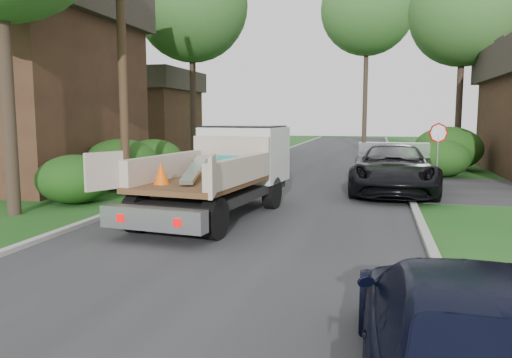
{
  "coord_description": "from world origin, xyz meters",
  "views": [
    {
      "loc": [
        2.95,
        -10.72,
        2.71
      ],
      "look_at": [
        0.13,
        0.99,
        1.2
      ],
      "focal_mm": 35.0,
      "sensor_mm": 36.0,
      "label": 1
    }
  ],
  "objects": [
    {
      "name": "ground",
      "position": [
        0.0,
        0.0,
        0.0
      ],
      "size": [
        120.0,
        120.0,
        0.0
      ],
      "primitive_type": "plane",
      "color": "#184814",
      "rests_on": "ground"
    },
    {
      "name": "road",
      "position": [
        0.0,
        10.0,
        0.0
      ],
      "size": [
        8.0,
        90.0,
        0.02
      ],
      "primitive_type": "cube",
      "color": "#28282B",
      "rests_on": "ground"
    },
    {
      "name": "curb_left",
      "position": [
        -4.1,
        10.0,
        0.06
      ],
      "size": [
        0.2,
        90.0,
        0.12
      ],
      "primitive_type": "cube",
      "color": "#9E9E99",
      "rests_on": "ground"
    },
    {
      "name": "curb_right",
      "position": [
        4.1,
        10.0,
        0.06
      ],
      "size": [
        0.2,
        90.0,
        0.12
      ],
      "primitive_type": "cube",
      "color": "#9E9E99",
      "rests_on": "ground"
    },
    {
      "name": "stop_sign",
      "position": [
        5.2,
        9.0,
        1.78
      ],
      "size": [
        0.71,
        0.32,
        2.48
      ],
      "color": "slate",
      "rests_on": "ground"
    },
    {
      "name": "utility_pole",
      "position": [
        -5.48,
        4.98,
        5.17
      ],
      "size": [
        2.42,
        1.25,
        10.0
      ],
      "color": "#382619",
      "rests_on": "ground"
    },
    {
      "name": "house_left_near",
      "position": [
        -12.0,
        7.0,
        4.28
      ],
      "size": [
        9.72,
        8.64,
        8.4
      ],
      "color": "#3B2218",
      "rests_on": "ground"
    },
    {
      "name": "house_left_far",
      "position": [
        -13.5,
        22.0,
        3.05
      ],
      "size": [
        7.56,
        7.56,
        6.0
      ],
      "color": "#3B2218",
      "rests_on": "ground"
    },
    {
      "name": "hedge_left_a",
      "position": [
        -6.2,
        3.0,
        0.77
      ],
      "size": [
        2.34,
        2.34,
        1.53
      ],
      "primitive_type": "ellipsoid",
      "color": "#0E3F11",
      "rests_on": "ground"
    },
    {
      "name": "hedge_left_b",
      "position": [
        -6.5,
        6.5,
        0.94
      ],
      "size": [
        2.86,
        2.86,
        1.87
      ],
      "primitive_type": "ellipsoid",
      "color": "#0E3F11",
      "rests_on": "ground"
    },
    {
      "name": "hedge_left_c",
      "position": [
        -6.8,
        10.0,
        0.85
      ],
      "size": [
        2.6,
        2.6,
        1.7
      ],
      "primitive_type": "ellipsoid",
      "color": "#0E3F11",
      "rests_on": "ground"
    },
    {
      "name": "hedge_right_a",
      "position": [
        5.8,
        13.0,
        0.85
      ],
      "size": [
        2.6,
        2.6,
        1.7
      ],
      "primitive_type": "ellipsoid",
      "color": "#0E3F11",
      "rests_on": "ground"
    },
    {
      "name": "hedge_right_b",
      "position": [
        6.5,
        16.0,
        1.1
      ],
      "size": [
        3.38,
        3.38,
        2.21
      ],
      "primitive_type": "ellipsoid",
      "color": "#0E3F11",
      "rests_on": "ground"
    },
    {
      "name": "tree_left_far",
      "position": [
        -7.5,
        17.0,
        8.98
      ],
      "size": [
        6.4,
        6.4,
        12.2
      ],
      "color": "#2D2119",
      "rests_on": "ground"
    },
    {
      "name": "tree_right_far",
      "position": [
        7.5,
        20.0,
        8.48
      ],
      "size": [
        6.0,
        6.0,
        11.5
      ],
      "color": "#2D2119",
      "rests_on": "ground"
    },
    {
      "name": "tree_center_far",
      "position": [
        2.0,
        30.0,
        10.98
      ],
      "size": [
        7.2,
        7.2,
        14.6
      ],
      "color": "#2D2119",
      "rests_on": "ground"
    },
    {
      "name": "flatbed_truck",
      "position": [
        -1.09,
        2.75,
        1.33
      ],
      "size": [
        3.41,
        6.7,
        2.44
      ],
      "rotation": [
        0.0,
        0.0,
        -0.12
      ],
      "color": "black",
      "rests_on": "ground"
    },
    {
      "name": "black_pickup",
      "position": [
        3.57,
        7.61,
        0.87
      ],
      "size": [
        2.95,
        6.27,
        1.73
      ],
      "primitive_type": "imported",
      "rotation": [
        0.0,
        0.0,
        -0.01
      ],
      "color": "black",
      "rests_on": "ground"
    },
    {
      "name": "navy_suv",
      "position": [
        3.8,
        -6.0,
        0.71
      ],
      "size": [
        2.05,
        4.91,
        1.42
      ],
      "primitive_type": "imported",
      "rotation": [
        0.0,
        0.0,
        3.15
      ],
      "color": "black",
      "rests_on": "ground"
    }
  ]
}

